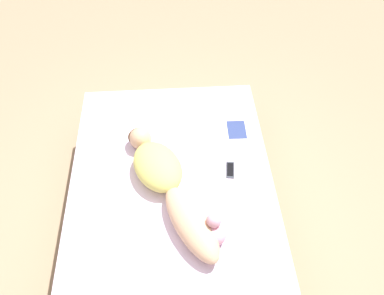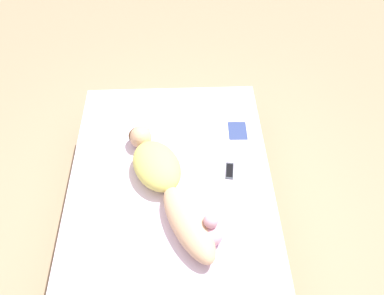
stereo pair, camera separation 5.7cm
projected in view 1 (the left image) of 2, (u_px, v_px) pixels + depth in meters
ground_plane at (175, 223)px, 3.35m from camera, size 12.00×12.00×0.00m
bed at (173, 206)px, 3.12m from camera, size 1.64×2.30×0.59m
person at (167, 182)px, 2.80m from camera, size 0.75×1.29×0.20m
open_magazine at (223, 130)px, 3.25m from camera, size 0.50×0.31×0.01m
cell_phone at (230, 170)px, 2.98m from camera, size 0.08×0.17×0.01m
plush_toy at (214, 232)px, 2.54m from camera, size 0.17×0.19×0.22m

